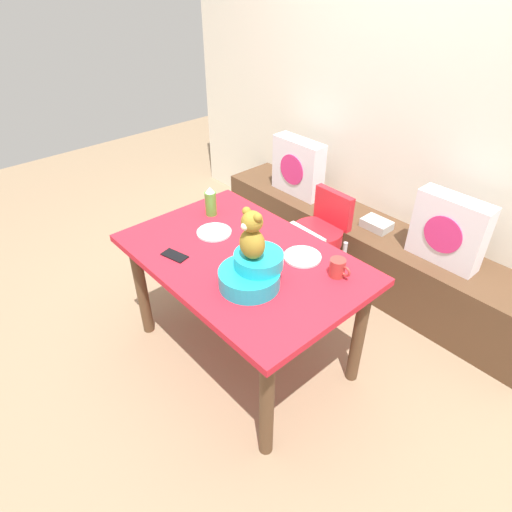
% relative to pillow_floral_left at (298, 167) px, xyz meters
% --- Properties ---
extents(ground_plane, '(8.00, 8.00, 0.00)m').
position_rel_pillow_floral_left_xyz_m(ground_plane, '(0.70, -1.16, -0.68)').
color(ground_plane, '#8C7256').
extents(back_wall, '(4.40, 0.10, 2.60)m').
position_rel_pillow_floral_left_xyz_m(back_wall, '(0.70, 0.29, 0.62)').
color(back_wall, silver).
rests_on(back_wall, ground_plane).
extents(window_bench, '(2.60, 0.44, 0.46)m').
position_rel_pillow_floral_left_xyz_m(window_bench, '(0.70, 0.02, -0.45)').
color(window_bench, brown).
rests_on(window_bench, ground_plane).
extents(pillow_floral_left, '(0.44, 0.15, 0.44)m').
position_rel_pillow_floral_left_xyz_m(pillow_floral_left, '(0.00, 0.00, 0.00)').
color(pillow_floral_left, silver).
rests_on(pillow_floral_left, window_bench).
extents(pillow_floral_right, '(0.44, 0.15, 0.44)m').
position_rel_pillow_floral_left_xyz_m(pillow_floral_right, '(1.27, 0.00, 0.00)').
color(pillow_floral_right, silver).
rests_on(pillow_floral_right, window_bench).
extents(book_stack, '(0.20, 0.14, 0.06)m').
position_rel_pillow_floral_left_xyz_m(book_stack, '(0.76, 0.02, -0.19)').
color(book_stack, '#B3B6B2').
rests_on(book_stack, window_bench).
extents(dining_table, '(1.33, 0.87, 0.74)m').
position_rel_pillow_floral_left_xyz_m(dining_table, '(0.70, -1.16, -0.04)').
color(dining_table, red).
rests_on(dining_table, ground_plane).
extents(highchair, '(0.34, 0.45, 0.79)m').
position_rel_pillow_floral_left_xyz_m(highchair, '(0.60, -0.42, -0.16)').
color(highchair, red).
rests_on(highchair, ground_plane).
extents(infant_seat_teal, '(0.30, 0.33, 0.16)m').
position_rel_pillow_floral_left_xyz_m(infant_seat_teal, '(0.91, -1.28, 0.13)').
color(infant_seat_teal, '#1BA7BA').
rests_on(infant_seat_teal, dining_table).
extents(teddy_bear, '(0.13, 0.12, 0.25)m').
position_rel_pillow_floral_left_xyz_m(teddy_bear, '(0.91, -1.28, 0.34)').
color(teddy_bear, olive).
rests_on(teddy_bear, infant_seat_teal).
extents(ketchup_bottle, '(0.07, 0.07, 0.18)m').
position_rel_pillow_floral_left_xyz_m(ketchup_bottle, '(0.23, -1.02, 0.15)').
color(ketchup_bottle, '#4C8C33').
rests_on(ketchup_bottle, dining_table).
extents(coffee_mug, '(0.12, 0.08, 0.09)m').
position_rel_pillow_floral_left_xyz_m(coffee_mug, '(1.15, -0.92, 0.11)').
color(coffee_mug, '#9E332D').
rests_on(coffee_mug, dining_table).
extents(dinner_plate_near, '(0.20, 0.20, 0.01)m').
position_rel_pillow_floral_left_xyz_m(dinner_plate_near, '(0.42, -1.14, 0.07)').
color(dinner_plate_near, white).
rests_on(dinner_plate_near, dining_table).
extents(dinner_plate_far, '(0.20, 0.20, 0.01)m').
position_rel_pillow_floral_left_xyz_m(dinner_plate_far, '(0.92, -0.94, 0.07)').
color(dinner_plate_far, white).
rests_on(dinner_plate_far, dining_table).
extents(cell_phone, '(0.16, 0.10, 0.01)m').
position_rel_pillow_floral_left_xyz_m(cell_phone, '(0.46, -1.44, 0.06)').
color(cell_phone, black).
rests_on(cell_phone, dining_table).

